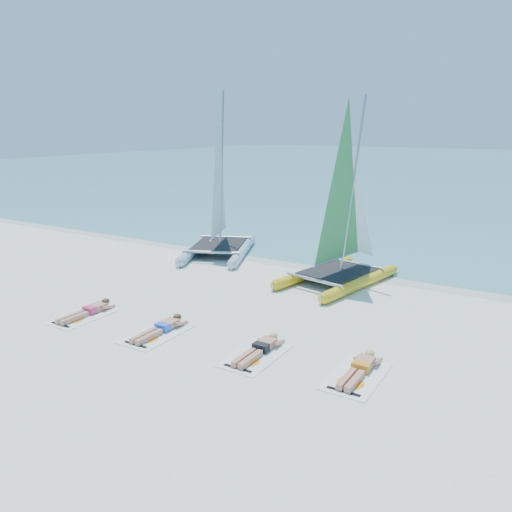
{
  "coord_description": "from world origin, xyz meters",
  "views": [
    {
      "loc": [
        8.27,
        -11.09,
        5.06
      ],
      "look_at": [
        0.87,
        1.2,
        1.34
      ],
      "focal_mm": 35.0,
      "sensor_mm": 36.0,
      "label": 1
    }
  ],
  "objects": [
    {
      "name": "sunbather_b",
      "position": [
        0.12,
        -2.21,
        0.12
      ],
      "size": [
        0.37,
        1.73,
        0.26
      ],
      "color": "tan",
      "rests_on": "towel_b"
    },
    {
      "name": "sunbather_d",
      "position": [
        5.2,
        -1.7,
        0.12
      ],
      "size": [
        0.37,
        1.73,
        0.26
      ],
      "color": "tan",
      "rests_on": "towel_d"
    },
    {
      "name": "ground",
      "position": [
        0.0,
        0.0,
        0.0
      ],
      "size": [
        140.0,
        140.0,
        0.0
      ],
      "primitive_type": "plane",
      "color": "white",
      "rests_on": "ground"
    },
    {
      "name": "sunbather_c",
      "position": [
        2.89,
        -1.96,
        0.12
      ],
      "size": [
        0.37,
        1.73,
        0.26
      ],
      "color": "tan",
      "rests_on": "towel_c"
    },
    {
      "name": "catamaran_yellow",
      "position": [
        2.43,
        4.48,
        1.99
      ],
      "size": [
        3.1,
        5.09,
        6.31
      ],
      "rotation": [
        0.0,
        0.0,
        -0.2
      ],
      "color": "yellow",
      "rests_on": "ground"
    },
    {
      "name": "wet_sand_strip",
      "position": [
        0.0,
        5.5,
        0.0
      ],
      "size": [
        140.0,
        1.4,
        0.01
      ],
      "primitive_type": "cube",
      "color": "beige",
      "rests_on": "ground"
    },
    {
      "name": "catamaran_blue",
      "position": [
        -3.33,
        5.25,
        2.01
      ],
      "size": [
        4.06,
        5.45,
        6.72
      ],
      "rotation": [
        0.0,
        0.0,
        0.39
      ],
      "color": "#A6BCDB",
      "rests_on": "ground"
    },
    {
      "name": "towel_b",
      "position": [
        0.12,
        -2.4,
        0.01
      ],
      "size": [
        1.0,
        1.85,
        0.02
      ],
      "primitive_type": "cube",
      "color": "white",
      "rests_on": "ground"
    },
    {
      "name": "sea",
      "position": [
        0.0,
        63.0,
        0.01
      ],
      "size": [
        140.0,
        115.0,
        0.01
      ],
      "primitive_type": "cube",
      "color": "#72B5BF",
      "rests_on": "ground"
    },
    {
      "name": "towel_d",
      "position": [
        5.2,
        -1.9,
        0.01
      ],
      "size": [
        1.0,
        1.85,
        0.02
      ],
      "primitive_type": "cube",
      "color": "white",
      "rests_on": "ground"
    },
    {
      "name": "towel_a",
      "position": [
        -2.45,
        -2.52,
        0.01
      ],
      "size": [
        1.0,
        1.85,
        0.02
      ],
      "primitive_type": "cube",
      "color": "white",
      "rests_on": "ground"
    },
    {
      "name": "sunbather_a",
      "position": [
        -2.45,
        -2.32,
        0.12
      ],
      "size": [
        0.37,
        1.73,
        0.26
      ],
      "color": "tan",
      "rests_on": "towel_a"
    },
    {
      "name": "towel_c",
      "position": [
        2.89,
        -2.16,
        0.01
      ],
      "size": [
        1.0,
        1.85,
        0.02
      ],
      "primitive_type": "cube",
      "color": "white",
      "rests_on": "ground"
    }
  ]
}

